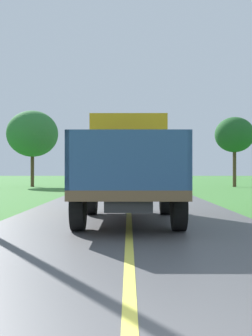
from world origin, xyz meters
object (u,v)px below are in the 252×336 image
banana_truck_far (122,168)px  roadside_tree_far_left (234,135)px  banana_truck_near (129,166)px  roadside_tree_mid_right (32,134)px

banana_truck_far → roadside_tree_far_left: (8.85, 7.76, 2.67)m
banana_truck_near → banana_truck_far: bearing=91.5°
banana_truck_near → roadside_tree_far_left: size_ratio=1.04×
banana_truck_near → banana_truck_far: 15.77m
roadside_tree_mid_right → roadside_tree_far_left: 16.22m
banana_truck_near → roadside_tree_far_left: (8.43, 23.52, 2.68)m
banana_truck_near → roadside_tree_far_left: roadside_tree_far_left is taller
banana_truck_near → banana_truck_far: same height
banana_truck_far → roadside_tree_far_left: 12.06m
banana_truck_near → banana_truck_far: size_ratio=1.00×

